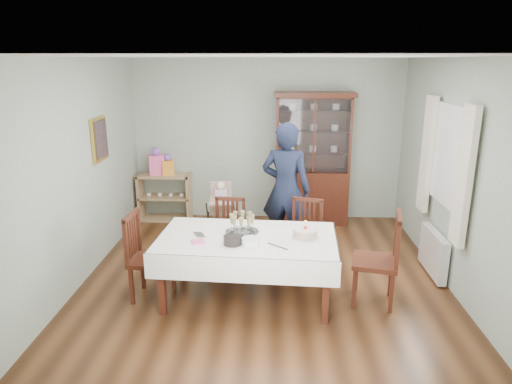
{
  "coord_description": "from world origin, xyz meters",
  "views": [
    {
      "loc": [
        0.09,
        -5.16,
        2.66
      ],
      "look_at": [
        -0.11,
        0.2,
        1.11
      ],
      "focal_mm": 32.0,
      "sensor_mm": 36.0,
      "label": 1
    }
  ],
  "objects_px": {
    "chair_far_right": "(303,250)",
    "birthday_cake": "(305,234)",
    "sideboard": "(165,197)",
    "champagne_tray": "(242,227)",
    "gift_bag_pink": "(156,163)",
    "dining_table": "(247,267)",
    "china_cabinet": "(312,157)",
    "chair_end_left": "(151,273)",
    "chair_far_left": "(228,248)",
    "gift_bag_orange": "(168,166)",
    "high_chair": "(222,220)",
    "chair_end_right": "(376,276)",
    "woman": "(286,190)"
  },
  "relations": [
    {
      "from": "chair_far_right",
      "to": "birthday_cake",
      "type": "bearing_deg",
      "value": -75.82
    },
    {
      "from": "sideboard",
      "to": "champagne_tray",
      "type": "distance_m",
      "value": 3.01
    },
    {
      "from": "gift_bag_pink",
      "to": "sideboard",
      "type": "bearing_deg",
      "value": 10.74
    },
    {
      "from": "champagne_tray",
      "to": "dining_table",
      "type": "bearing_deg",
      "value": -59.12
    },
    {
      "from": "china_cabinet",
      "to": "chair_end_left",
      "type": "height_order",
      "value": "china_cabinet"
    },
    {
      "from": "dining_table",
      "to": "chair_far_left",
      "type": "bearing_deg",
      "value": 110.54
    },
    {
      "from": "sideboard",
      "to": "chair_far_right",
      "type": "relative_size",
      "value": 0.96
    },
    {
      "from": "dining_table",
      "to": "china_cabinet",
      "type": "relative_size",
      "value": 0.95
    },
    {
      "from": "gift_bag_pink",
      "to": "gift_bag_orange",
      "type": "height_order",
      "value": "gift_bag_pink"
    },
    {
      "from": "chair_far_right",
      "to": "champagne_tray",
      "type": "distance_m",
      "value": 1.13
    },
    {
      "from": "chair_far_right",
      "to": "gift_bag_orange",
      "type": "bearing_deg",
      "value": 156.03
    },
    {
      "from": "china_cabinet",
      "to": "birthday_cake",
      "type": "bearing_deg",
      "value": -96.11
    },
    {
      "from": "dining_table",
      "to": "chair_far_left",
      "type": "distance_m",
      "value": 0.84
    },
    {
      "from": "high_chair",
      "to": "gift_bag_pink",
      "type": "height_order",
      "value": "gift_bag_pink"
    },
    {
      "from": "gift_bag_orange",
      "to": "chair_far_right",
      "type": "bearing_deg",
      "value": -41.3
    },
    {
      "from": "chair_far_right",
      "to": "gift_bag_pink",
      "type": "distance_m",
      "value": 3.12
    },
    {
      "from": "chair_end_right",
      "to": "chair_end_left",
      "type": "bearing_deg",
      "value": -77.55
    },
    {
      "from": "chair_end_left",
      "to": "high_chair",
      "type": "distance_m",
      "value": 1.74
    },
    {
      "from": "sideboard",
      "to": "high_chair",
      "type": "bearing_deg",
      "value": -44.6
    },
    {
      "from": "chair_end_right",
      "to": "gift_bag_pink",
      "type": "distance_m",
      "value": 4.18
    },
    {
      "from": "chair_end_right",
      "to": "champagne_tray",
      "type": "relative_size",
      "value": 2.79
    },
    {
      "from": "dining_table",
      "to": "chair_end_left",
      "type": "bearing_deg",
      "value": -179.19
    },
    {
      "from": "high_chair",
      "to": "birthday_cake",
      "type": "xyz_separation_m",
      "value": [
        1.12,
        -1.63,
        0.44
      ]
    },
    {
      "from": "high_chair",
      "to": "gift_bag_orange",
      "type": "relative_size",
      "value": 2.75
    },
    {
      "from": "dining_table",
      "to": "gift_bag_orange",
      "type": "height_order",
      "value": "gift_bag_orange"
    },
    {
      "from": "chair_end_right",
      "to": "high_chair",
      "type": "relative_size",
      "value": 1.1
    },
    {
      "from": "high_chair",
      "to": "gift_bag_orange",
      "type": "bearing_deg",
      "value": 128.87
    },
    {
      "from": "gift_bag_orange",
      "to": "champagne_tray",
      "type": "bearing_deg",
      "value": -60.92
    },
    {
      "from": "chair_far_left",
      "to": "chair_end_left",
      "type": "distance_m",
      "value": 1.14
    },
    {
      "from": "woman",
      "to": "sideboard",
      "type": "bearing_deg",
      "value": -18.48
    },
    {
      "from": "china_cabinet",
      "to": "woman",
      "type": "height_order",
      "value": "china_cabinet"
    },
    {
      "from": "chair_end_left",
      "to": "birthday_cake",
      "type": "relative_size",
      "value": 3.23
    },
    {
      "from": "woman",
      "to": "high_chair",
      "type": "relative_size",
      "value": 1.93
    },
    {
      "from": "dining_table",
      "to": "champagne_tray",
      "type": "height_order",
      "value": "champagne_tray"
    },
    {
      "from": "champagne_tray",
      "to": "chair_end_right",
      "type": "bearing_deg",
      "value": -5.53
    },
    {
      "from": "sideboard",
      "to": "gift_bag_orange",
      "type": "height_order",
      "value": "gift_bag_orange"
    },
    {
      "from": "dining_table",
      "to": "chair_end_right",
      "type": "bearing_deg",
      "value": -1.63
    },
    {
      "from": "china_cabinet",
      "to": "gift_bag_pink",
      "type": "bearing_deg",
      "value": 179.97
    },
    {
      "from": "china_cabinet",
      "to": "woman",
      "type": "relative_size",
      "value": 1.16
    },
    {
      "from": "gift_bag_pink",
      "to": "birthday_cake",
      "type": "bearing_deg",
      "value": -49.26
    },
    {
      "from": "chair_far_left",
      "to": "woman",
      "type": "bearing_deg",
      "value": 41.23
    },
    {
      "from": "chair_far_right",
      "to": "gift_bag_orange",
      "type": "relative_size",
      "value": 2.66
    },
    {
      "from": "chair_end_left",
      "to": "chair_end_right",
      "type": "distance_m",
      "value": 2.57
    },
    {
      "from": "woman",
      "to": "chair_end_left",
      "type": "bearing_deg",
      "value": 55.44
    },
    {
      "from": "gift_bag_pink",
      "to": "woman",
      "type": "bearing_deg",
      "value": -32.08
    },
    {
      "from": "chair_end_left",
      "to": "gift_bag_orange",
      "type": "height_order",
      "value": "gift_bag_orange"
    },
    {
      "from": "champagne_tray",
      "to": "gift_bag_orange",
      "type": "height_order",
      "value": "gift_bag_orange"
    },
    {
      "from": "sideboard",
      "to": "chair_end_left",
      "type": "distance_m",
      "value": 2.73
    },
    {
      "from": "sideboard",
      "to": "gift_bag_orange",
      "type": "relative_size",
      "value": 2.54
    },
    {
      "from": "sideboard",
      "to": "high_chair",
      "type": "height_order",
      "value": "high_chair"
    }
  ]
}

